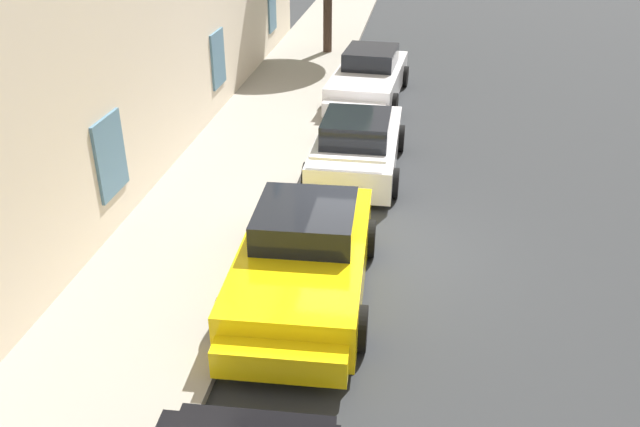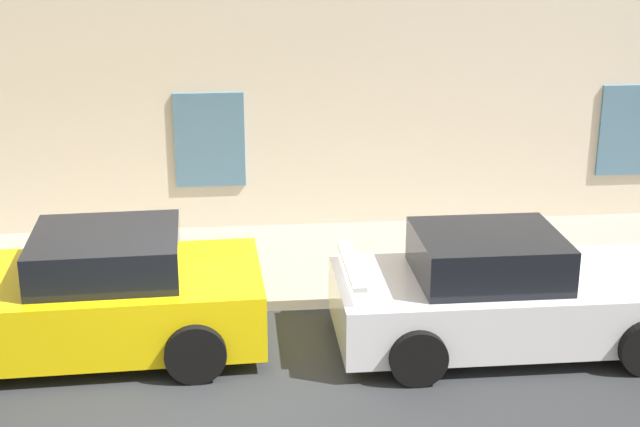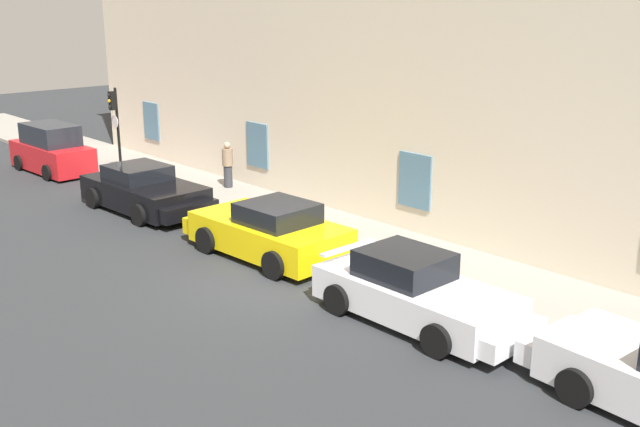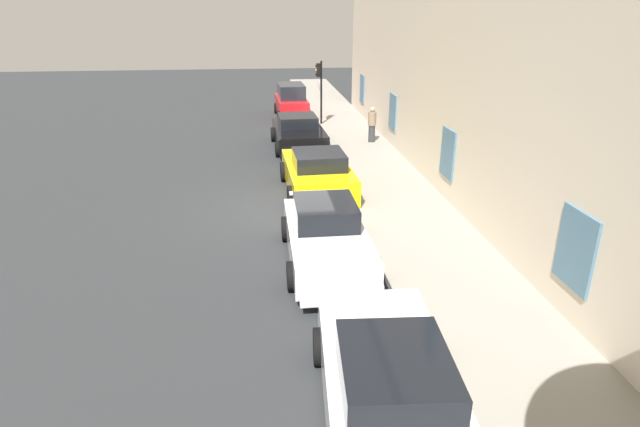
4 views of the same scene
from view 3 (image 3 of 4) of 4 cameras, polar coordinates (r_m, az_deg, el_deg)
ground_plane at (r=17.42m, az=-3.45°, el=-5.22°), size 80.00×80.00×0.00m
sidewalk at (r=19.60m, az=4.30°, el=-2.54°), size 60.00×3.06×0.14m
sportscar_red_lead at (r=23.48m, az=-13.14°, el=1.60°), size 4.80×2.39×1.38m
sportscar_yellow_flank at (r=19.02m, az=-4.21°, el=-1.33°), size 4.71×2.37×1.45m
sportscar_white_middle at (r=15.15m, az=7.75°, el=-6.23°), size 4.63×2.08×1.42m
hatchback_parked at (r=29.84m, az=-19.92°, el=4.56°), size 4.05×1.88×1.83m
traffic_light at (r=27.69m, az=-15.49°, el=7.22°), size 0.44×0.36×3.17m
pedestrian_admiring at (r=25.39m, az=-7.11°, el=3.77°), size 0.46×0.46×1.57m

